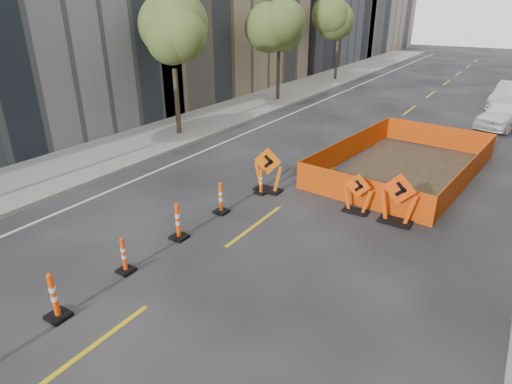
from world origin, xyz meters
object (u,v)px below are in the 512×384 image
Objects in this scene: channelizer_4 at (178,221)px; channelizer_5 at (221,198)px; chevron_sign_right at (398,198)px; parked_car_near at (504,114)px; channelizer_3 at (124,255)px; channelizer_6 at (261,182)px; chevron_sign_center at (357,193)px; parked_car_mid at (511,96)px; chevron_sign_left at (268,170)px; channelizer_2 at (54,296)px.

channelizer_4 reaches higher than channelizer_5.
chevron_sign_right is 14.24m from parked_car_near.
parked_car_near is at bearing 70.21° from channelizer_4.
channelizer_3 is 0.23× the size of parked_car_near.
channelizer_6 is 0.68× the size of chevron_sign_center.
parked_car_mid is at bearing 104.34° from parked_car_near.
channelizer_4 is 5.66m from chevron_sign_center.
chevron_sign_center reaches higher than channelizer_3.
channelizer_6 is 4.66m from chevron_sign_right.
channelizer_4 is 0.82× the size of chevron_sign_center.
channelizer_6 is 20.66m from parked_car_mid.
channelizer_4 is at bearing -90.91° from channelizer_5.
parked_car_near is at bearing 66.43° from channelizer_6.
channelizer_6 is at bearing 85.52° from channelizer_4.
channelizer_4 is 4.29m from chevron_sign_left.
channelizer_3 is 5.91m from channelizer_6.
parked_car_near is 5.20m from parked_car_mid.
channelizer_6 is 0.50m from chevron_sign_left.
chevron_sign_left is 0.38× the size of parked_car_near.
parked_car_near is at bearing 68.15° from channelizer_5.
channelizer_3 is 7.28m from chevron_sign_center.
chevron_sign_left reaches higher than chevron_sign_center.
channelizer_5 is at bearing -153.04° from chevron_sign_center.
channelizer_2 is 0.23× the size of parked_car_mid.
parked_car_near reaches higher than channelizer_5.
parked_car_near is (6.22, 14.13, -0.09)m from chevron_sign_left.
channelizer_6 is 0.19× the size of parked_car_mid.
chevron_sign_right is 19.41m from parked_car_mid.
channelizer_4 is (0.01, 1.97, 0.07)m from channelizer_3.
channelizer_2 is 0.26× the size of parked_car_near.
channelizer_3 is 0.60× the size of chevron_sign_left.
parked_car_near is at bearing 72.05° from chevron_sign_center.
chevron_sign_center is 0.82× the size of chevron_sign_right.
channelizer_4 is 0.26× the size of parked_car_near.
channelizer_6 is at bearing 88.46° from channelizer_2.
channelizer_4 is at bearing -95.56° from parked_car_near.
channelizer_6 is at bearing 86.94° from channelizer_3.
chevron_sign_right is (4.63, 0.33, 0.37)m from channelizer_6.
channelizer_3 is at bearing -90.19° from channelizer_4.
channelizer_2 is at bearing -87.01° from channelizer_3.
chevron_sign_right is at bearing 40.80° from channelizer_4.
chevron_sign_right reaches higher than channelizer_3.
channelizer_2 is 1.97m from channelizer_3.
channelizer_2 is 23.26m from parked_car_near.
channelizer_3 is at bearing -97.79° from parked_car_mid.
channelizer_2 is at bearing -89.37° from channelizer_5.
chevron_sign_center is (3.66, 6.29, 0.18)m from channelizer_3.
channelizer_4 is 1.22× the size of channelizer_6.
channelizer_4 is (-0.10, 3.93, -0.01)m from channelizer_2.
parked_car_mid is (6.51, 27.53, 0.24)m from channelizer_2.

